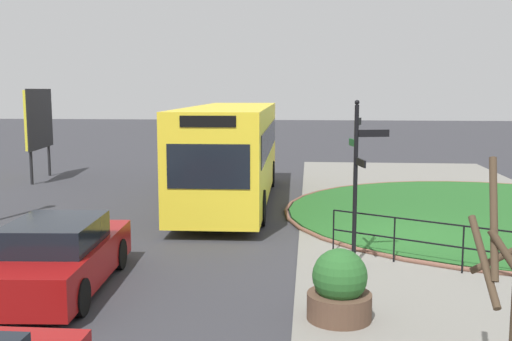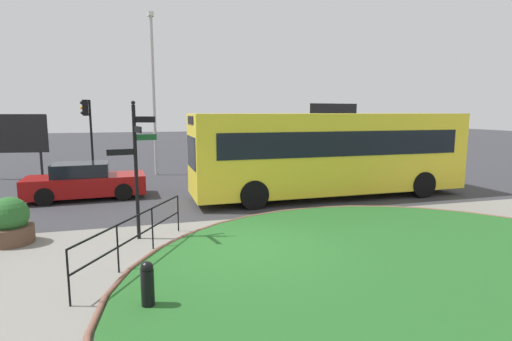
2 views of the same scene
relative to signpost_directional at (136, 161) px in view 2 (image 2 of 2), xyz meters
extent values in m
plane|color=#333338|center=(2.44, -1.45, -2.05)|extent=(120.00, 120.00, 0.00)
cube|color=gray|center=(2.44, -3.10, -2.04)|extent=(32.00, 8.69, 0.02)
cylinder|color=#235B23|center=(5.59, -4.53, -2.00)|extent=(12.27, 12.27, 0.10)
torus|color=brown|center=(5.59, -4.53, -1.99)|extent=(12.58, 12.58, 0.11)
cylinder|color=black|center=(-0.01, 0.04, -0.33)|extent=(0.09, 0.09, 3.43)
sphere|color=black|center=(-0.01, 0.04, 1.43)|extent=(0.10, 0.10, 0.10)
cube|color=black|center=(0.26, -0.03, 1.02)|extent=(0.47, 0.14, 0.15)
cube|color=black|center=(0.08, -0.33, 0.79)|extent=(0.19, 0.65, 0.15)
cube|color=#195128|center=(0.27, 0.09, 0.58)|extent=(0.49, 0.12, 0.15)
cube|color=black|center=(-0.37, -0.03, 0.23)|extent=(0.63, 0.16, 0.15)
cylinder|color=black|center=(0.20, -3.87, -1.69)|extent=(0.22, 0.22, 0.71)
sphere|color=black|center=(0.20, -3.87, -1.30)|extent=(0.21, 0.21, 0.21)
cube|color=black|center=(-0.02, -1.49, -1.04)|extent=(2.11, 3.85, 0.03)
cube|color=black|center=(-0.02, -1.49, -1.49)|extent=(2.11, 3.85, 0.03)
cylinder|color=black|center=(1.02, 0.43, -1.54)|extent=(0.04, 0.04, 1.01)
cylinder|color=black|center=(0.32, -0.85, -1.54)|extent=(0.04, 0.04, 1.01)
cylinder|color=black|center=(-0.37, -2.13, -1.54)|extent=(0.04, 0.04, 1.01)
cylinder|color=black|center=(-1.06, -3.41, -1.54)|extent=(0.04, 0.04, 1.01)
cube|color=yellow|center=(7.02, 3.56, -0.31)|extent=(10.62, 2.71, 2.93)
cube|color=black|center=(7.05, 2.31, 0.10)|extent=(9.30, 0.22, 0.88)
cube|color=black|center=(7.00, 4.82, 0.10)|extent=(9.30, 0.22, 0.88)
cube|color=black|center=(1.73, 3.45, -0.16)|extent=(0.06, 2.04, 1.10)
cube|color=black|center=(1.73, 3.45, 0.93)|extent=(0.05, 1.37, 0.28)
cylinder|color=black|center=(3.67, 2.35, -1.55)|extent=(1.01, 0.32, 1.00)
cylinder|color=black|center=(3.62, 4.63, -1.55)|extent=(1.01, 0.32, 1.00)
cylinder|color=black|center=(10.43, 2.49, -1.55)|extent=(1.01, 0.32, 1.00)
cylinder|color=black|center=(10.38, 4.78, -1.55)|extent=(1.01, 0.32, 1.00)
cube|color=maroon|center=(-2.01, 5.65, -1.52)|extent=(4.35, 2.00, 0.70)
cube|color=black|center=(-2.18, 5.64, -0.93)|extent=(2.05, 1.64, 0.49)
cube|color=#EAEACC|center=(0.08, 6.31, -1.48)|extent=(0.03, 0.20, 0.12)
cube|color=#EAEACC|center=(0.15, 5.28, -1.48)|extent=(0.03, 0.20, 0.12)
cylinder|color=black|center=(-0.75, 6.52, -1.73)|extent=(0.65, 0.26, 0.64)
cylinder|color=black|center=(-0.64, 4.96, -1.73)|extent=(0.65, 0.26, 0.64)
cylinder|color=black|center=(-3.37, 6.34, -1.73)|extent=(0.65, 0.26, 0.64)
cylinder|color=black|center=(-3.27, 4.79, -1.73)|extent=(0.65, 0.26, 0.64)
cylinder|color=black|center=(-2.41, 10.96, -0.12)|extent=(0.11, 0.11, 3.86)
cube|color=black|center=(-2.61, 10.91, 1.42)|extent=(0.32, 0.32, 0.78)
sphere|color=black|center=(-2.75, 10.87, 1.66)|extent=(0.16, 0.16, 0.16)
sphere|color=#F2A519|center=(-2.75, 10.87, 1.42)|extent=(0.16, 0.16, 0.16)
sphere|color=black|center=(-2.75, 10.87, 1.18)|extent=(0.16, 0.16, 0.16)
cylinder|color=#B7B7BC|center=(0.67, 10.89, 1.93)|extent=(0.16, 0.16, 7.95)
cylinder|color=silver|center=(0.67, 10.89, 6.02)|extent=(0.32, 0.32, 0.22)
cylinder|color=black|center=(-4.84, 11.35, -0.93)|extent=(0.12, 0.12, 2.23)
cube|color=silver|center=(-5.96, 11.48, 0.18)|extent=(3.01, 0.47, 1.77)
cube|color=black|center=(-5.97, 11.41, 0.18)|extent=(3.10, 0.39, 1.87)
cylinder|color=black|center=(10.13, 12.00, -0.77)|extent=(0.12, 0.12, 2.55)
cylinder|color=black|center=(12.57, 12.35, -0.77)|extent=(0.12, 0.12, 2.55)
cube|color=yellow|center=(11.35, 12.17, 0.50)|extent=(3.28, 0.59, 2.36)
cube|color=black|center=(11.36, 12.10, 0.50)|extent=(3.36, 0.52, 2.46)
cylinder|color=brown|center=(-3.07, 0.49, -1.82)|extent=(1.06, 1.06, 0.45)
sphere|color=#286028|center=(-3.07, 0.49, -1.30)|extent=(0.90, 0.90, 0.90)
camera|label=1|loc=(-12.51, 1.01, 1.69)|focal=41.98mm
camera|label=2|loc=(0.30, -10.25, 1.20)|focal=27.78mm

